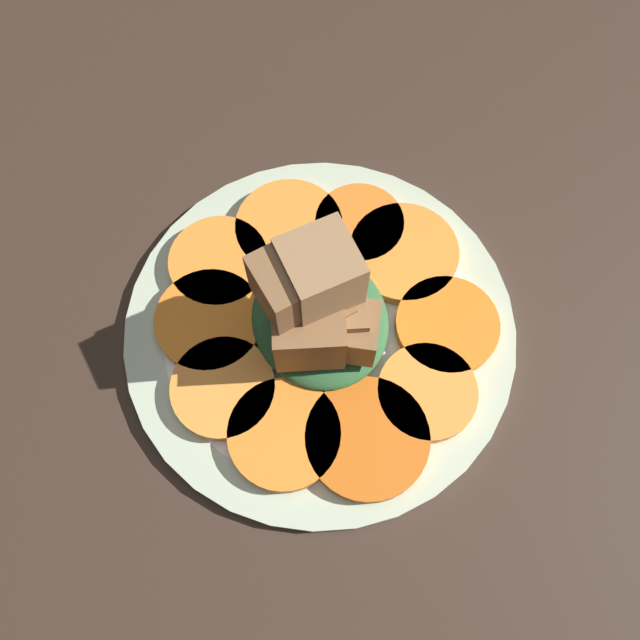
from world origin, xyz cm
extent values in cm
cube|color=#38281E|center=(0.00, 0.00, 1.00)|extent=(120.00, 120.00, 2.00)
cylinder|color=beige|center=(0.00, 0.00, 2.50)|extent=(29.81, 29.81, 1.00)
cylinder|color=white|center=(0.00, 0.00, 2.55)|extent=(23.85, 23.85, 1.00)
cylinder|color=orange|center=(-7.57, -5.61, 3.61)|extent=(7.79, 7.79, 1.02)
cylinder|color=orange|center=(-3.09, -7.74, 3.61)|extent=(8.18, 8.18, 1.02)
cylinder|color=#F9963A|center=(2.29, -8.34, 3.61)|extent=(7.56, 7.56, 1.02)
cylinder|color=orange|center=(7.00, -5.33, 3.61)|extent=(7.97, 7.97, 1.02)
cylinder|color=orange|center=(9.34, -0.28, 3.61)|extent=(8.75, 8.75, 1.02)
cylinder|color=orange|center=(7.78, 5.30, 3.61)|extent=(7.21, 7.21, 1.02)
cylinder|color=orange|center=(3.59, 8.84, 3.61)|extent=(7.77, 7.77, 1.02)
cylinder|color=orange|center=(-3.19, 8.25, 3.61)|extent=(8.61, 8.61, 1.02)
cylinder|color=orange|center=(-6.84, 5.97, 3.61)|extent=(7.10, 7.10, 1.02)
cylinder|color=orange|center=(-8.54, 0.58, 3.61)|extent=(8.58, 8.58, 1.02)
ellipsoid|color=#2D6033|center=(0.00, 0.00, 4.30)|extent=(11.16, 10.05, 2.41)
cube|color=brown|center=(2.74, 1.24, 7.32)|extent=(4.92, 4.92, 3.62)
cube|color=brown|center=(1.61, -1.42, 7.90)|extent=(6.00, 6.00, 4.78)
cube|color=brown|center=(0.54, -0.83, 7.76)|extent=(5.03, 5.03, 4.50)
cube|color=olive|center=(1.11, 0.61, 7.66)|extent=(5.41, 5.41, 4.31)
cube|color=#9E754C|center=(0.00, 0.00, 12.21)|extent=(4.79, 4.79, 4.47)
cube|color=brown|center=(0.14, -1.91, 11.85)|extent=(4.84, 4.84, 4.23)
cube|color=silver|center=(2.72, -7.12, 3.30)|extent=(11.82, 1.65, 0.40)
cube|color=silver|center=(-3.88, -7.42, 3.30)|extent=(1.53, 2.37, 0.40)
cube|color=silver|center=(-6.87, -8.56, 3.30)|extent=(4.65, 0.52, 0.40)
cube|color=silver|center=(-6.90, -7.90, 3.30)|extent=(4.65, 0.52, 0.40)
cube|color=silver|center=(-6.93, -7.23, 3.30)|extent=(4.65, 0.52, 0.40)
cube|color=silver|center=(-6.96, -6.56, 3.30)|extent=(4.65, 0.52, 0.40)
camera|label=1|loc=(16.24, -6.13, 47.15)|focal=35.00mm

